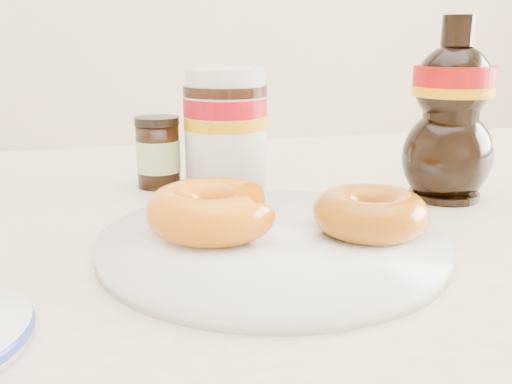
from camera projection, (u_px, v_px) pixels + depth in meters
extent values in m
cube|color=beige|center=(333.00, 244.00, 0.53)|extent=(1.40, 0.90, 0.04)
cylinder|color=white|center=(272.00, 242.00, 0.46)|extent=(0.28, 0.28, 0.01)
torus|color=white|center=(272.00, 240.00, 0.45)|extent=(0.27, 0.27, 0.01)
torus|color=orange|center=(212.00, 210.00, 0.45)|extent=(0.14, 0.14, 0.04)
torus|color=#AD690B|center=(370.00, 212.00, 0.45)|extent=(0.12, 0.12, 0.03)
cylinder|color=white|center=(226.00, 138.00, 0.65)|extent=(0.09, 0.09, 0.11)
cylinder|color=maroon|center=(225.00, 107.00, 0.64)|extent=(0.09, 0.09, 0.02)
cylinder|color=#D89905|center=(225.00, 122.00, 0.64)|extent=(0.09, 0.09, 0.01)
cylinder|color=black|center=(225.00, 91.00, 0.63)|extent=(0.09, 0.09, 0.01)
cylinder|color=white|center=(225.00, 78.00, 0.63)|extent=(0.09, 0.09, 0.02)
cylinder|color=black|center=(158.00, 156.00, 0.64)|extent=(0.05, 0.05, 0.07)
cylinder|color=beige|center=(158.00, 156.00, 0.64)|extent=(0.05, 0.05, 0.04)
cylinder|color=black|center=(157.00, 121.00, 0.63)|extent=(0.05, 0.05, 0.01)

